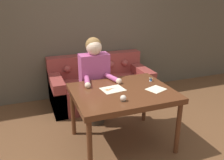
# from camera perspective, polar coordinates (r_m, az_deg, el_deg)

# --- Properties ---
(ground_plane) EXTENTS (16.00, 16.00, 0.00)m
(ground_plane) POSITION_cam_1_polar(r_m,az_deg,el_deg) (3.33, 4.06, -15.29)
(ground_plane) COLOR brown
(wall_back) EXTENTS (8.00, 0.06, 2.60)m
(wall_back) POSITION_cam_1_polar(r_m,az_deg,el_deg) (4.57, -5.78, 12.20)
(wall_back) COLOR brown
(wall_back) RESTS_ON ground_plane
(dining_table) EXTENTS (1.25, 1.00, 0.78)m
(dining_table) POSITION_cam_1_polar(r_m,az_deg,el_deg) (3.03, 2.56, -3.84)
(dining_table) COLOR #562D19
(dining_table) RESTS_ON ground_plane
(couch) EXTENTS (1.81, 0.90, 0.84)m
(couch) POSITION_cam_1_polar(r_m,az_deg,el_deg) (4.43, -2.88, -1.39)
(couch) COLOR brown
(couch) RESTS_ON ground_plane
(person) EXTENTS (0.52, 0.60, 1.35)m
(person) POSITION_cam_1_polar(r_m,az_deg,el_deg) (3.54, -4.18, -0.17)
(person) COLOR #33281E
(person) RESTS_ON ground_plane
(pattern_paper_main) EXTENTS (0.31, 0.26, 0.00)m
(pattern_paper_main) POSITION_cam_1_polar(r_m,az_deg,el_deg) (3.02, 0.20, -2.24)
(pattern_paper_main) COLOR beige
(pattern_paper_main) RESTS_ON dining_table
(pattern_paper_offcut) EXTENTS (0.28, 0.26, 0.00)m
(pattern_paper_offcut) POSITION_cam_1_polar(r_m,az_deg,el_deg) (3.08, 10.54, -2.20)
(pattern_paper_offcut) COLOR beige
(pattern_paper_offcut) RESTS_ON dining_table
(scissors) EXTENTS (0.23, 0.11, 0.01)m
(scissors) POSITION_cam_1_polar(r_m,az_deg,el_deg) (3.02, -0.42, -2.23)
(scissors) COLOR silver
(scissors) RESTS_ON dining_table
(thread_spool) EXTENTS (0.04, 0.04, 0.05)m
(thread_spool) POSITION_cam_1_polar(r_m,az_deg,el_deg) (3.34, 9.30, 0.09)
(thread_spool) COLOR #3366B2
(thread_spool) RESTS_ON dining_table
(pin_cushion) EXTENTS (0.07, 0.07, 0.07)m
(pin_cushion) POSITION_cam_1_polar(r_m,az_deg,el_deg) (2.70, 2.73, -4.44)
(pin_cushion) COLOR #4C3828
(pin_cushion) RESTS_ON dining_table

